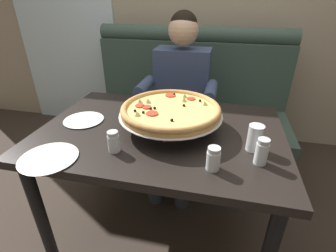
{
  "coord_description": "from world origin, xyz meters",
  "views": [
    {
      "loc": [
        0.29,
        -1.08,
        1.37
      ],
      "look_at": [
        0.04,
        -0.0,
        0.78
      ],
      "focal_mm": 26.67,
      "sensor_mm": 36.0,
      "label": 1
    }
  ],
  "objects_px": {
    "shaker_pepper_flakes": "(213,160)",
    "pizza": "(171,110)",
    "shaker_parmesan": "(261,153)",
    "diner_main": "(180,94)",
    "shaker_oregano": "(114,143)",
    "drinking_glass": "(255,139)",
    "dining_table": "(161,145)",
    "plate_near_left": "(84,119)",
    "booth_bench": "(186,117)",
    "plate_near_right": "(48,157)"
  },
  "relations": [
    {
      "from": "diner_main",
      "to": "shaker_pepper_flakes",
      "type": "xyz_separation_m",
      "value": [
        0.3,
        -0.89,
        0.09
      ]
    },
    {
      "from": "plate_near_left",
      "to": "shaker_pepper_flakes",
      "type": "bearing_deg",
      "value": -20.73
    },
    {
      "from": "pizza",
      "to": "shaker_oregano",
      "type": "height_order",
      "value": "pizza"
    },
    {
      "from": "pizza",
      "to": "shaker_parmesan",
      "type": "relative_size",
      "value": 4.58
    },
    {
      "from": "shaker_pepper_flakes",
      "to": "drinking_glass",
      "type": "xyz_separation_m",
      "value": [
        0.17,
        0.18,
        0.01
      ]
    },
    {
      "from": "diner_main",
      "to": "plate_near_left",
      "type": "height_order",
      "value": "diner_main"
    },
    {
      "from": "diner_main",
      "to": "shaker_oregano",
      "type": "xyz_separation_m",
      "value": [
        -0.13,
        -0.86,
        0.08
      ]
    },
    {
      "from": "plate_near_left",
      "to": "booth_bench",
      "type": "bearing_deg",
      "value": 64.05
    },
    {
      "from": "dining_table",
      "to": "plate_near_left",
      "type": "height_order",
      "value": "plate_near_left"
    },
    {
      "from": "pizza",
      "to": "shaker_pepper_flakes",
      "type": "xyz_separation_m",
      "value": [
        0.23,
        -0.3,
        -0.06
      ]
    },
    {
      "from": "dining_table",
      "to": "plate_near_left",
      "type": "bearing_deg",
      "value": 179.94
    },
    {
      "from": "diner_main",
      "to": "drinking_glass",
      "type": "relative_size",
      "value": 10.69
    },
    {
      "from": "dining_table",
      "to": "plate_near_right",
      "type": "bearing_deg",
      "value": -137.73
    },
    {
      "from": "shaker_oregano",
      "to": "drinking_glass",
      "type": "xyz_separation_m",
      "value": [
        0.59,
        0.15,
        0.01
      ]
    },
    {
      "from": "booth_bench",
      "to": "plate_near_right",
      "type": "height_order",
      "value": "booth_bench"
    },
    {
      "from": "pizza",
      "to": "shaker_parmesan",
      "type": "height_order",
      "value": "pizza"
    },
    {
      "from": "shaker_parmesan",
      "to": "diner_main",
      "type": "bearing_deg",
      "value": 120.74
    },
    {
      "from": "booth_bench",
      "to": "shaker_oregano",
      "type": "distance_m",
      "value": 1.21
    },
    {
      "from": "dining_table",
      "to": "plate_near_left",
      "type": "xyz_separation_m",
      "value": [
        -0.43,
        0.0,
        0.11
      ]
    },
    {
      "from": "dining_table",
      "to": "pizza",
      "type": "bearing_deg",
      "value": 29.61
    },
    {
      "from": "plate_near_left",
      "to": "drinking_glass",
      "type": "relative_size",
      "value": 1.79
    },
    {
      "from": "booth_bench",
      "to": "shaker_parmesan",
      "type": "xyz_separation_m",
      "value": [
        0.47,
        -1.08,
        0.4
      ]
    },
    {
      "from": "booth_bench",
      "to": "drinking_glass",
      "type": "relative_size",
      "value": 14.0
    },
    {
      "from": "shaker_oregano",
      "to": "booth_bench",
      "type": "bearing_deg",
      "value": 82.51
    },
    {
      "from": "shaker_oregano",
      "to": "shaker_pepper_flakes",
      "type": "distance_m",
      "value": 0.43
    },
    {
      "from": "booth_bench",
      "to": "shaker_oregano",
      "type": "xyz_separation_m",
      "value": [
        -0.15,
        -1.13,
        0.4
      ]
    },
    {
      "from": "shaker_pepper_flakes",
      "to": "shaker_parmesan",
      "type": "bearing_deg",
      "value": 23.6
    },
    {
      "from": "diner_main",
      "to": "pizza",
      "type": "height_order",
      "value": "diner_main"
    },
    {
      "from": "booth_bench",
      "to": "diner_main",
      "type": "height_order",
      "value": "diner_main"
    },
    {
      "from": "plate_near_right",
      "to": "drinking_glass",
      "type": "xyz_separation_m",
      "value": [
        0.84,
        0.27,
        0.04
      ]
    },
    {
      "from": "booth_bench",
      "to": "shaker_pepper_flakes",
      "type": "height_order",
      "value": "booth_bench"
    },
    {
      "from": "dining_table",
      "to": "shaker_parmesan",
      "type": "xyz_separation_m",
      "value": [
        0.47,
        -0.19,
        0.14
      ]
    },
    {
      "from": "booth_bench",
      "to": "drinking_glass",
      "type": "height_order",
      "value": "booth_bench"
    },
    {
      "from": "diner_main",
      "to": "booth_bench",
      "type": "bearing_deg",
      "value": 86.23
    },
    {
      "from": "shaker_pepper_flakes",
      "to": "plate_near_left",
      "type": "distance_m",
      "value": 0.76
    },
    {
      "from": "pizza",
      "to": "shaker_oregano",
      "type": "xyz_separation_m",
      "value": [
        -0.19,
        -0.26,
        -0.06
      ]
    },
    {
      "from": "plate_near_right",
      "to": "drinking_glass",
      "type": "height_order",
      "value": "drinking_glass"
    },
    {
      "from": "pizza",
      "to": "plate_near_right",
      "type": "height_order",
      "value": "pizza"
    },
    {
      "from": "plate_near_right",
      "to": "shaker_oregano",
      "type": "bearing_deg",
      "value": 25.92
    },
    {
      "from": "shaker_pepper_flakes",
      "to": "drinking_glass",
      "type": "height_order",
      "value": "drinking_glass"
    },
    {
      "from": "dining_table",
      "to": "diner_main",
      "type": "xyz_separation_m",
      "value": [
        -0.02,
        0.62,
        0.05
      ]
    },
    {
      "from": "dining_table",
      "to": "plate_near_right",
      "type": "height_order",
      "value": "plate_near_right"
    },
    {
      "from": "pizza",
      "to": "plate_near_left",
      "type": "relative_size",
      "value": 2.42
    },
    {
      "from": "pizza",
      "to": "shaker_oregano",
      "type": "bearing_deg",
      "value": -126.33
    },
    {
      "from": "diner_main",
      "to": "shaker_oregano",
      "type": "bearing_deg",
      "value": -98.63
    },
    {
      "from": "drinking_glass",
      "to": "dining_table",
      "type": "bearing_deg",
      "value": 168.54
    },
    {
      "from": "shaker_pepper_flakes",
      "to": "pizza",
      "type": "bearing_deg",
      "value": 128.46
    },
    {
      "from": "shaker_pepper_flakes",
      "to": "plate_near_right",
      "type": "bearing_deg",
      "value": -172.65
    },
    {
      "from": "pizza",
      "to": "shaker_parmesan",
      "type": "bearing_deg",
      "value": -27.12
    },
    {
      "from": "pizza",
      "to": "plate_near_right",
      "type": "relative_size",
      "value": 2.13
    }
  ]
}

